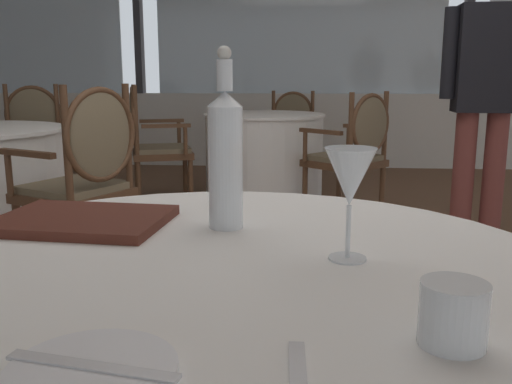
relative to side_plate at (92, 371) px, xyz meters
The scene contains 15 objects.
ground_plane 1.90m from the side_plate, 83.94° to the left, with size 15.29×15.29×0.00m, color brown.
window_wall_far 6.10m from the side_plate, 88.27° to the left, with size 11.76×0.14×2.95m.
side_plate is the anchor object (origin of this frame).
butter_knife 0.01m from the side_plate, behind, with size 0.19×0.02×0.00m, color silver.
water_bottle 0.61m from the side_plate, 83.94° to the left, with size 0.07×0.07×0.36m.
wine_glass 0.51m from the side_plate, 53.65° to the left, with size 0.09×0.09×0.19m.
water_tumbler 0.40m from the side_plate, 14.41° to the left, with size 0.08×0.08×0.07m, color white.
menu_book 0.63m from the side_plate, 112.21° to the left, with size 0.34×0.25×0.02m, color #512319.
dining_chair_0_1 2.35m from the side_plate, 111.58° to the left, with size 0.61×0.64×1.01m.
dining_chair_0_2 4.16m from the side_plate, 117.26° to the left, with size 0.56×0.50×0.99m.
background_table_1 4.14m from the side_plate, 91.23° to the left, with size 1.00×1.00×0.74m.
dining_chair_1_0 3.96m from the side_plate, 104.29° to the left, with size 0.58×0.62×0.98m.
dining_chair_1_1 3.55m from the side_plate, 80.28° to the left, with size 0.66×0.66×0.94m.
dining_chair_1_2 5.03m from the side_plate, 88.78° to the left, with size 0.60×0.55×0.91m.
diner_person_0 3.27m from the side_plate, 66.29° to the left, with size 0.53×0.22×1.71m.
Camera 1 is at (0.03, -2.25, 1.05)m, focal length 39.25 mm.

